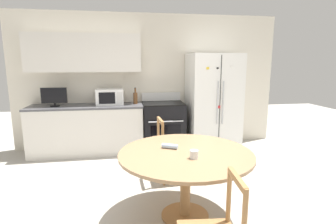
{
  "coord_description": "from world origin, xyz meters",
  "views": [
    {
      "loc": [
        -0.48,
        -2.61,
        1.67
      ],
      "look_at": [
        0.14,
        1.15,
        0.95
      ],
      "focal_mm": 28.0,
      "sensor_mm": 36.0,
      "label": 1
    }
  ],
  "objects": [
    {
      "name": "microwave",
      "position": [
        -0.76,
        2.32,
        1.05
      ],
      "size": [
        0.49,
        0.37,
        0.29
      ],
      "color": "white",
      "rests_on": "kitchen_counter"
    },
    {
      "name": "dining_table",
      "position": [
        0.13,
        -0.04,
        0.63
      ],
      "size": [
        1.42,
        1.42,
        0.74
      ],
      "color": "#997551",
      "rests_on": "ground_plane"
    },
    {
      "name": "refrigerator",
      "position": [
        1.19,
        2.19,
        0.92
      ],
      "size": [
        0.94,
        0.8,
        1.84
      ],
      "color": "white",
      "rests_on": "ground_plane"
    },
    {
      "name": "candle_glass",
      "position": [
        0.17,
        -0.24,
        0.78
      ],
      "size": [
        0.08,
        0.08,
        0.08
      ],
      "color": "silver",
      "rests_on": "dining_table"
    },
    {
      "name": "kitchen_counter",
      "position": [
        -1.19,
        2.29,
        0.45
      ],
      "size": [
        2.05,
        0.64,
        0.9
      ],
      "color": "silver",
      "rests_on": "ground_plane"
    },
    {
      "name": "ground_plane",
      "position": [
        0.0,
        0.0,
        0.0
      ],
      "size": [
        14.0,
        14.0,
        0.0
      ],
      "primitive_type": "plane",
      "color": "#B2ADA3"
    },
    {
      "name": "countertop_tv",
      "position": [
        -1.72,
        2.27,
        1.08
      ],
      "size": [
        0.43,
        0.16,
        0.34
      ],
      "color": "black",
      "rests_on": "kitchen_counter"
    },
    {
      "name": "back_wall",
      "position": [
        -0.31,
        2.59,
        1.44
      ],
      "size": [
        5.2,
        0.44,
        2.6
      ],
      "color": "silver",
      "rests_on": "ground_plane"
    },
    {
      "name": "folded_napkin",
      "position": [
        -0.01,
        0.1,
        0.77
      ],
      "size": [
        0.18,
        0.13,
        0.05
      ],
      "color": "#A3BCDB",
      "rests_on": "dining_table"
    },
    {
      "name": "oven_range",
      "position": [
        0.23,
        2.26,
        0.47
      ],
      "size": [
        0.77,
        0.68,
        1.08
      ],
      "color": "black",
      "rests_on": "ground_plane"
    },
    {
      "name": "counter_bottle",
      "position": [
        -0.29,
        2.34,
        1.02
      ],
      "size": [
        0.08,
        0.08,
        0.31
      ],
      "color": "brown",
      "rests_on": "kitchen_counter"
    },
    {
      "name": "dining_chair_far",
      "position": [
        0.15,
        0.91,
        0.43
      ],
      "size": [
        0.44,
        0.44,
        0.9
      ],
      "rotation": [
        0.0,
        0.0,
        4.76
      ],
      "color": "#9E7042",
      "rests_on": "ground_plane"
    }
  ]
}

